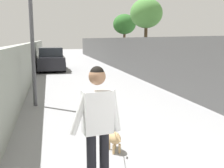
# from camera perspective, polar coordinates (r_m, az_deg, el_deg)

# --- Properties ---
(ground_plane) EXTENTS (80.00, 80.00, 0.00)m
(ground_plane) POSITION_cam_1_polar(r_m,az_deg,el_deg) (15.78, -6.45, 2.03)
(ground_plane) COLOR gray
(wall_left) EXTENTS (48.00, 0.30, 1.90)m
(wall_left) POSITION_cam_1_polar(r_m,az_deg,el_deg) (13.61, -17.80, 4.43)
(wall_left) COLOR #999E93
(wall_left) RESTS_ON ground
(fence_right) EXTENTS (48.00, 0.30, 2.19)m
(fence_right) POSITION_cam_1_polar(r_m,az_deg,el_deg) (14.39, 6.15, 5.68)
(fence_right) COLOR #4C4C4C
(fence_right) RESTS_ON ground
(tree_right_mid) EXTENTS (1.81, 1.81, 4.05)m
(tree_right_mid) POSITION_cam_1_polar(r_m,az_deg,el_deg) (21.39, 2.72, 12.75)
(tree_right_mid) COLOR brown
(tree_right_mid) RESTS_ON ground
(tree_right_far) EXTENTS (1.84, 1.84, 4.38)m
(tree_right_far) POSITION_cam_1_polar(r_m,az_deg,el_deg) (15.58, 7.45, 14.84)
(tree_right_far) COLOR #473523
(tree_right_far) RESTS_ON ground
(lamp_post) EXTENTS (0.36, 0.36, 4.43)m
(lamp_post) POSITION_cam_1_polar(r_m,az_deg,el_deg) (8.56, -17.25, 15.47)
(lamp_post) COLOR #4C4C51
(lamp_post) RESTS_ON ground
(person_skateboarder) EXTENTS (0.27, 0.72, 1.68)m
(person_skateboarder) POSITION_cam_1_polar(r_m,az_deg,el_deg) (3.46, -3.16, -7.67)
(person_skateboarder) COLOR black
(person_skateboarder) RESTS_ON skateboard
(dog) EXTENTS (1.62, 0.69, 1.06)m
(dog) POSITION_cam_1_polar(r_m,az_deg,el_deg) (5.07, 0.34, -11.41)
(dog) COLOR tan
(dog) RESTS_ON ground
(car_near) EXTENTS (3.99, 1.80, 1.54)m
(car_near) POSITION_cam_1_polar(r_m,az_deg,el_deg) (18.37, -13.08, 5.16)
(car_near) COLOR black
(car_near) RESTS_ON ground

